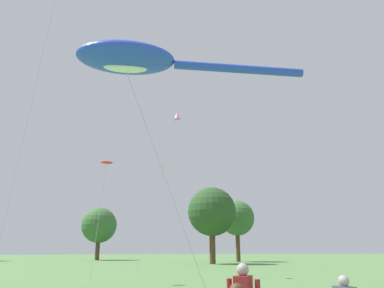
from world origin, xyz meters
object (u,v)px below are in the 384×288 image
Objects in this scene: tree_shrub_far at (212,212)px; tree_oak_left at (99,225)px; small_kite_box_yellow at (106,164)px; tree_pine_center at (237,218)px; big_show_kite at (134,59)px; small_kite_diamond_red at (176,118)px.

tree_shrub_far is 26.71m from tree_oak_left.
small_kite_box_yellow is 0.75× the size of tree_pine_center.
tree_pine_center is (19.84, 39.63, -4.65)m from big_show_kite.
big_show_kite is 1.20× the size of tree_shrub_far.
small_kite_box_yellow is 40.32m from tree_pine_center.
small_kite_diamond_red is 1.29× the size of tree_pine_center.
tree_pine_center is at bearing 51.02° from tree_shrub_far.
tree_shrub_far reaches higher than small_kite_box_yellow.
big_show_kite is at bearing -88.10° from tree_oak_left.
tree_oak_left is at bearing 26.32° from small_kite_diamond_red.
big_show_kite reaches higher than tree_pine_center.
tree_oak_left is (-15.05, 22.06, -0.70)m from tree_shrub_far.
small_kite_diamond_red is 1.31× the size of tree_oak_left.
big_show_kite is 6.90m from small_kite_box_yellow.
big_show_kite is at bearing 175.72° from small_kite_diamond_red.
small_kite_box_yellow is at bearing -121.24° from tree_pine_center.
tree_shrub_far is at bearing -127.79° from small_kite_box_yellow.
small_kite_diamond_red is at bearing -112.73° from tree_shrub_far.
small_kite_diamond_red is 1.21× the size of tree_shrub_far.
tree_pine_center is at bearing -130.47° from small_kite_box_yellow.
small_kite_box_yellow is at bearing -72.94° from big_show_kite.
tree_pine_center is at bearing -111.33° from big_show_kite.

